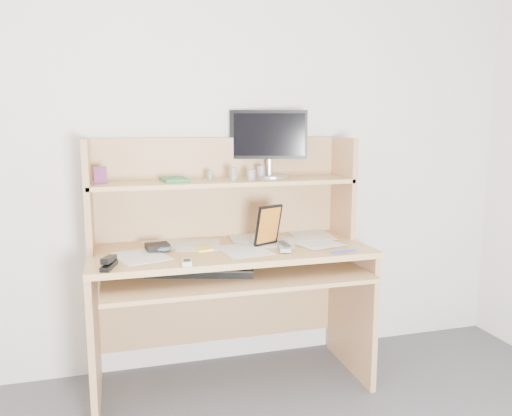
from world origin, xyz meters
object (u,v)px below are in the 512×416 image
object	(u,v)px
desk	(228,254)
keyboard	(200,270)
game_case	(268,225)
monitor	(269,142)
tv_remote	(284,246)

from	to	relation	value
desk	keyboard	distance (m)	0.23
desk	keyboard	size ratio (longest dim) A/B	2.56
game_case	monitor	bearing A→B (deg)	47.53
game_case	keyboard	bearing A→B (deg)	163.03
keyboard	tv_remote	distance (m)	0.43
desk	game_case	size ratio (longest dim) A/B	6.67
tv_remote	game_case	size ratio (longest dim) A/B	0.90
tv_remote	keyboard	bearing A→B (deg)	-170.54
tv_remote	game_case	bearing A→B (deg)	137.85
keyboard	game_case	xyz separation A→B (m)	(0.36, 0.05, 0.19)
game_case	monitor	size ratio (longest dim) A/B	0.51
desk	tv_remote	bearing A→B (deg)	-36.90
tv_remote	monitor	bearing A→B (deg)	100.51
desk	monitor	size ratio (longest dim) A/B	3.38
keyboard	game_case	size ratio (longest dim) A/B	2.60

